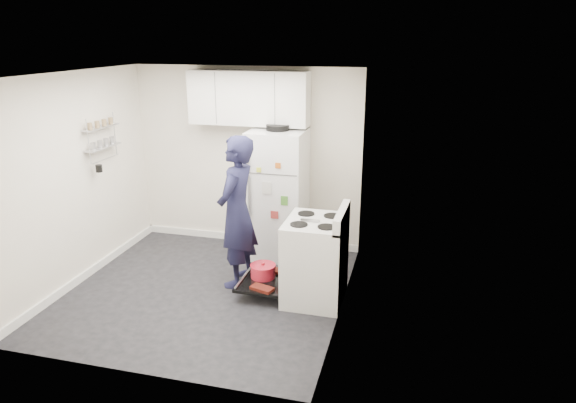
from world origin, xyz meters
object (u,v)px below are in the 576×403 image
(electric_range, at_px, (314,261))
(open_oven_door, at_px, (264,276))
(person, at_px, (237,212))
(refrigerator, at_px, (278,194))

(electric_range, relative_size, open_oven_door, 1.55)
(electric_range, xyz_separation_m, person, (-0.96, 0.16, 0.44))
(person, bearing_deg, open_oven_door, 74.25)
(electric_range, relative_size, refrigerator, 0.61)
(refrigerator, bearing_deg, electric_range, -56.64)
(electric_range, bearing_deg, person, 170.71)
(person, bearing_deg, electric_range, 85.26)
(electric_range, bearing_deg, open_oven_door, 177.68)
(open_oven_door, height_order, person, person)
(open_oven_door, bearing_deg, refrigerator, 96.40)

